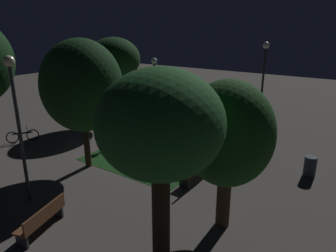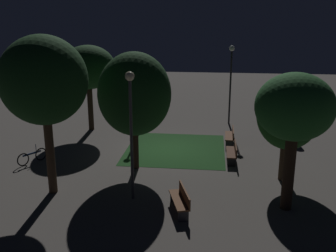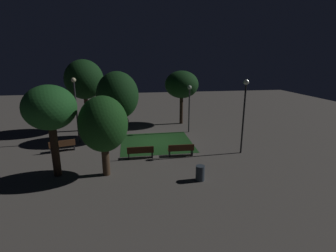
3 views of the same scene
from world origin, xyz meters
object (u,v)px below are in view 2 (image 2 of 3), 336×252
object	(u,v)px
tree_lawn_side	(88,68)
lamp_post_plaza_east	(139,86)
tree_back_left	(44,81)
bench_lawn_edge	(231,135)
trash_bin	(295,137)
tree_left_canopy	(295,109)
tree_tall_center	(134,94)
lamp_post_near_wall	(231,72)
bench_front_left	(233,152)
tree_right_canopy	(288,114)
bicycle	(32,157)
bench_corner	(181,199)
lamp_post_plaza_west	(131,116)

from	to	relation	value
tree_lawn_side	lamp_post_plaza_east	size ratio (longest dim) A/B	1.26
tree_lawn_side	tree_back_left	world-z (taller)	tree_back_left
bench_lawn_edge	trash_bin	bearing A→B (deg)	-84.88
tree_left_canopy	tree_tall_center	size ratio (longest dim) A/B	0.94
bench_lawn_edge	tree_back_left	distance (m)	11.47
tree_left_canopy	trash_bin	world-z (taller)	tree_left_canopy
lamp_post_near_wall	trash_bin	world-z (taller)	lamp_post_near_wall
bench_front_left	tree_lawn_side	size ratio (longest dim) A/B	0.33
tree_tall_center	lamp_post_near_wall	bearing A→B (deg)	-28.58
tree_right_canopy	trash_bin	size ratio (longest dim) A/B	5.39
tree_back_left	lamp_post_plaza_east	bearing A→B (deg)	-12.27
bench_lawn_edge	tree_tall_center	xyz separation A→B (m)	(-4.35, 4.72, 3.19)
tree_back_left	lamp_post_near_wall	xyz separation A→B (m)	(11.79, -7.75, -1.23)
bench_front_left	bicycle	bearing A→B (deg)	98.32
lamp_post_plaza_east	trash_bin	world-z (taller)	lamp_post_plaza_east
bench_front_left	trash_bin	bearing A→B (deg)	-49.74
tree_tall_center	trash_bin	bearing A→B (deg)	-60.94
tree_left_canopy	lamp_post_plaza_east	bearing A→B (deg)	37.88
bench_front_left	lamp_post_near_wall	distance (m)	7.83
lamp_post_near_wall	bench_corner	bearing A→B (deg)	170.03
tree_lawn_side	tree_left_canopy	world-z (taller)	tree_lawn_side
tree_right_canopy	tree_left_canopy	distance (m)	2.99
tree_lawn_side	bicycle	world-z (taller)	tree_lawn_side
bench_lawn_edge	bench_corner	xyz separation A→B (m)	(-8.40, 2.19, 0.00)
trash_bin	lamp_post_near_wall	bearing A→B (deg)	41.82
bicycle	tree_tall_center	bearing A→B (deg)	-90.76
tree_back_left	tree_lawn_side	bearing A→B (deg)	7.35
bench_lawn_edge	tree_right_canopy	xyz separation A→B (m)	(-4.91, -2.18, 2.57)
bench_lawn_edge	tree_tall_center	size ratio (longest dim) A/B	0.32
tree_tall_center	lamp_post_plaza_west	distance (m)	3.27
tree_tall_center	tree_back_left	bearing A→B (deg)	135.45
bench_corner	lamp_post_plaza_west	size ratio (longest dim) A/B	0.36
lamp_post_plaza_west	tree_lawn_side	bearing A→B (deg)	26.27
tree_left_canopy	lamp_post_plaza_west	world-z (taller)	tree_left_canopy
tree_tall_center	lamp_post_plaza_west	size ratio (longest dim) A/B	1.09
tree_back_left	bicycle	distance (m)	5.86
tree_lawn_side	lamp_post_plaza_west	distance (m)	10.54
bicycle	tree_left_canopy	bearing A→B (deg)	-106.22
bench_front_left	trash_bin	xyz separation A→B (m)	(3.15, -3.71, -0.05)
tree_left_canopy	lamp_post_near_wall	bearing A→B (deg)	8.27
tree_back_left	lamp_post_plaza_west	world-z (taller)	tree_back_left
tree_right_canopy	tree_lawn_side	world-z (taller)	tree_lawn_side
tree_left_canopy	trash_bin	size ratio (longest dim) A/B	6.08
tree_lawn_side	bench_front_left	bearing A→B (deg)	-117.74
tree_left_canopy	bicycle	world-z (taller)	tree_left_canopy
bench_corner	trash_bin	bearing A→B (deg)	-34.08
lamp_post_plaza_east	lamp_post_plaza_west	bearing A→B (deg)	-171.32
tree_lawn_side	lamp_post_plaza_east	distance (m)	3.39
bench_corner	lamp_post_near_wall	world-z (taller)	lamp_post_near_wall
bench_lawn_edge	tree_lawn_side	xyz separation A→B (m)	(1.86, 8.88, 3.54)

